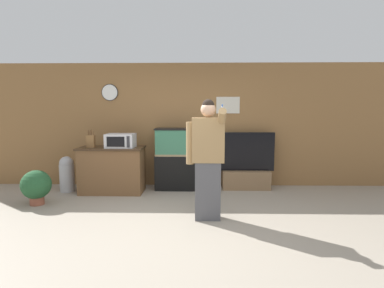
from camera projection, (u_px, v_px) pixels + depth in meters
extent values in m
plane|color=gray|center=(175.00, 230.00, 4.09)|extent=(18.00, 18.00, 0.00)
cube|color=olive|center=(183.00, 125.00, 6.39)|extent=(10.00, 0.06, 2.60)
cube|color=beige|center=(228.00, 105.00, 6.29)|extent=(0.49, 0.02, 0.35)
cylinder|color=white|center=(110.00, 92.00, 6.30)|extent=(0.32, 0.03, 0.32)
cylinder|color=black|center=(110.00, 92.00, 6.31)|extent=(0.35, 0.01, 0.35)
cube|color=brown|center=(112.00, 171.00, 5.90)|extent=(1.21, 0.58, 0.87)
cube|color=#3D2A19|center=(112.00, 148.00, 5.85)|extent=(1.25, 0.62, 0.03)
cube|color=silver|center=(121.00, 141.00, 5.78)|extent=(0.54, 0.40, 0.27)
cube|color=black|center=(116.00, 142.00, 5.58)|extent=(0.33, 0.01, 0.19)
cube|color=#2D2D33|center=(128.00, 142.00, 5.58)|extent=(0.05, 0.01, 0.21)
cube|color=brown|center=(91.00, 141.00, 5.80)|extent=(0.15, 0.11, 0.24)
cylinder|color=brown|center=(88.00, 133.00, 5.78)|extent=(0.02, 0.02, 0.09)
cylinder|color=brown|center=(91.00, 133.00, 5.78)|extent=(0.02, 0.02, 0.10)
cylinder|color=brown|center=(93.00, 133.00, 5.78)|extent=(0.02, 0.02, 0.07)
cylinder|color=brown|center=(89.00, 133.00, 5.83)|extent=(0.02, 0.02, 0.09)
cylinder|color=brown|center=(91.00, 132.00, 5.82)|extent=(0.02, 0.02, 0.11)
cube|color=black|center=(179.00, 172.00, 6.18)|extent=(0.95, 0.46, 0.70)
cube|color=#937F5B|center=(179.00, 154.00, 6.13)|extent=(0.92, 0.44, 0.04)
cube|color=#387556|center=(179.00, 142.00, 6.10)|extent=(0.91, 0.44, 0.53)
cube|color=black|center=(179.00, 129.00, 6.07)|extent=(0.95, 0.46, 0.03)
cube|color=brown|center=(246.00, 179.00, 6.21)|extent=(0.97, 0.40, 0.38)
cube|color=black|center=(246.00, 152.00, 6.14)|extent=(1.14, 0.05, 0.77)
cube|color=black|center=(246.00, 152.00, 6.17)|extent=(1.17, 0.01, 0.80)
cube|color=#515156|center=(208.00, 191.00, 4.45)|extent=(0.38, 0.21, 0.87)
cube|color=#A37F51|center=(208.00, 140.00, 4.36)|extent=(0.47, 0.23, 0.65)
sphere|color=tan|center=(208.00, 109.00, 4.31)|extent=(0.22, 0.22, 0.22)
sphere|color=black|center=(208.00, 105.00, 4.30)|extent=(0.18, 0.18, 0.18)
cylinder|color=#A37F51|center=(190.00, 143.00, 4.37)|extent=(0.12, 0.12, 0.62)
cylinder|color=#A37F51|center=(222.00, 118.00, 4.18)|extent=(0.11, 0.34, 0.28)
cylinder|color=white|center=(222.00, 110.00, 4.15)|extent=(0.02, 0.06, 0.11)
cylinder|color=#2856B2|center=(222.00, 106.00, 4.12)|extent=(0.02, 0.03, 0.05)
cylinder|color=brown|center=(37.00, 200.00, 5.17)|extent=(0.23, 0.23, 0.14)
sphere|color=#23512D|center=(36.00, 185.00, 5.13)|extent=(0.50, 0.50, 0.50)
cylinder|color=#B7B7BC|center=(67.00, 178.00, 5.99)|extent=(0.29, 0.29, 0.53)
sphere|color=#ADADB2|center=(66.00, 163.00, 5.96)|extent=(0.27, 0.27, 0.27)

